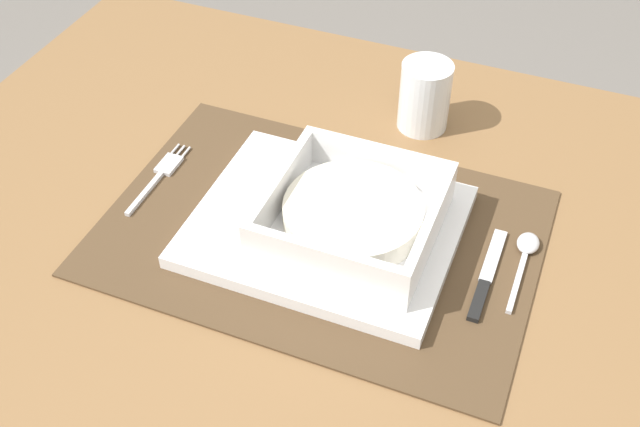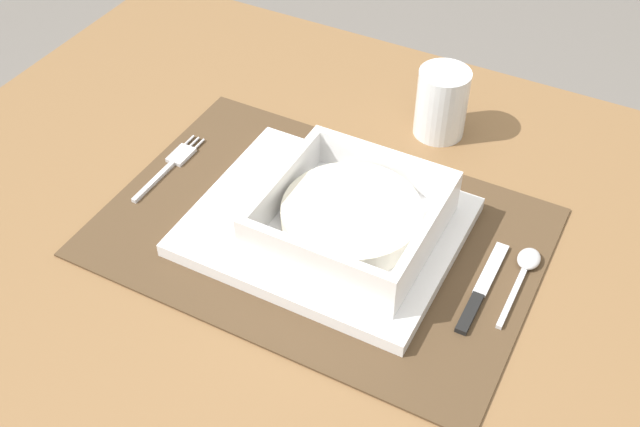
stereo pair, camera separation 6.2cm
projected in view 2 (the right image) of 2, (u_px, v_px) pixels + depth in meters
name	position (u px, v px, depth m)	size (l,w,h in m)	color
dining_table	(317.00, 276.00, 0.95)	(1.01, 0.75, 0.75)	brown
placemat	(320.00, 232.00, 0.86)	(0.48, 0.33, 0.00)	#4C3823
serving_plate	(326.00, 226.00, 0.85)	(0.29, 0.23, 0.02)	white
porridge_bowl	(351.00, 218.00, 0.82)	(0.18, 0.18, 0.05)	white
fork	(173.00, 163.00, 0.94)	(0.02, 0.13, 0.00)	silver
spoon	(525.00, 267.00, 0.81)	(0.02, 0.12, 0.01)	silver
butter_knife	(480.00, 292.00, 0.79)	(0.01, 0.13, 0.01)	black
drinking_glass	(441.00, 106.00, 0.96)	(0.06, 0.06, 0.09)	white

